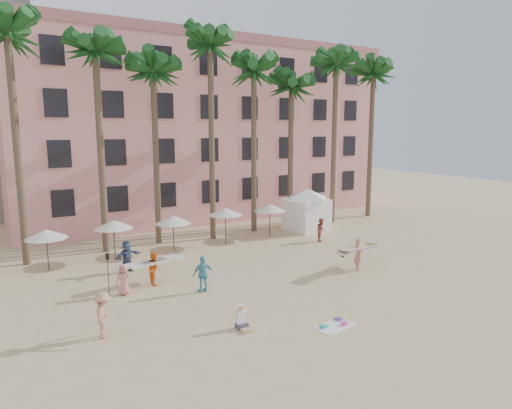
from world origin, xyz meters
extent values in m
plane|color=#D1B789|center=(0.00, 0.00, 0.00)|extent=(120.00, 120.00, 0.00)
cube|color=pink|center=(7.00, 26.00, 8.00)|extent=(35.00, 14.00, 16.00)
cylinder|color=brown|center=(-10.00, 14.50, 7.00)|extent=(0.44, 0.44, 14.00)
cylinder|color=brown|center=(-5.00, 15.00, 6.75)|extent=(0.44, 0.44, 13.50)
cylinder|color=brown|center=(-1.00, 15.50, 6.25)|extent=(0.44, 0.44, 12.50)
cylinder|color=brown|center=(3.00, 14.50, 7.25)|extent=(0.44, 0.44, 14.50)
cylinder|color=brown|center=(7.00, 15.00, 6.50)|extent=(0.44, 0.44, 13.00)
cylinder|color=brown|center=(11.00, 15.50, 6.00)|extent=(0.44, 0.44, 12.00)
cylinder|color=brown|center=(15.00, 14.50, 7.00)|extent=(0.44, 0.44, 14.00)
cylinder|color=brown|center=(20.00, 15.00, 6.75)|extent=(0.44, 0.44, 13.50)
cylinder|color=#332B23|center=(-9.00, 12.40, 1.20)|extent=(0.07, 0.07, 2.40)
cone|color=silver|center=(-9.00, 12.40, 2.25)|extent=(2.50, 2.50, 0.55)
cylinder|color=#332B23|center=(-5.00, 12.60, 1.25)|extent=(0.07, 0.07, 2.50)
cone|color=silver|center=(-5.00, 12.60, 2.35)|extent=(2.50, 2.50, 0.55)
cylinder|color=#332B23|center=(-1.00, 12.50, 1.20)|extent=(0.07, 0.07, 2.40)
cone|color=silver|center=(-1.00, 12.50, 2.25)|extent=(2.50, 2.50, 0.55)
cylinder|color=#332B23|center=(3.00, 12.40, 1.30)|extent=(0.07, 0.07, 2.60)
cone|color=silver|center=(3.00, 12.40, 2.45)|extent=(2.50, 2.50, 0.55)
cylinder|color=#332B23|center=(7.00, 12.60, 1.25)|extent=(0.07, 0.07, 2.50)
cone|color=silver|center=(7.00, 12.60, 2.35)|extent=(2.50, 2.50, 0.55)
cube|color=white|center=(11.03, 13.14, 1.30)|extent=(3.24, 3.24, 2.60)
cone|color=white|center=(11.03, 13.14, 3.05)|extent=(4.86, 4.86, 0.90)
cube|color=white|center=(0.45, -2.55, 0.01)|extent=(1.94, 1.27, 0.02)
cube|color=teal|center=(-0.08, -2.44, 0.07)|extent=(0.34, 0.29, 0.10)
cube|color=#F44497|center=(0.87, -2.69, 0.08)|extent=(0.31, 0.26, 0.12)
cube|color=#6E3A8C|center=(0.99, -2.16, 0.06)|extent=(0.30, 0.34, 0.08)
imported|color=tan|center=(6.92, 2.78, 0.98)|extent=(0.78, 0.86, 1.97)
cube|color=tan|center=(6.92, 2.78, 1.38)|extent=(3.58, 1.70, 0.41)
imported|color=orange|center=(-4.36, 6.75, 0.90)|extent=(0.74, 0.92, 1.81)
cube|color=silver|center=(-4.36, 6.75, 1.27)|extent=(2.77, 0.94, 0.29)
imported|color=#4FA6B8|center=(-2.59, 4.28, 0.96)|extent=(1.14, 0.51, 1.91)
imported|color=#374561|center=(-5.05, 9.58, 0.96)|extent=(1.86, 1.25, 1.93)
imported|color=tan|center=(-6.26, 5.99, 0.81)|extent=(0.94, 0.89, 1.61)
imported|color=tan|center=(-8.30, 1.59, 0.96)|extent=(1.06, 1.40, 1.92)
imported|color=#A14D43|center=(9.58, 9.44, 0.88)|extent=(1.06, 1.08, 1.76)
cylinder|color=black|center=(-6.94, 6.30, 1.05)|extent=(0.04, 0.04, 2.10)
cube|color=black|center=(-6.94, 6.30, 2.05)|extent=(0.18, 0.03, 0.35)
cube|color=#3F3F4C|center=(-3.09, -0.64, 0.12)|extent=(0.46, 0.43, 0.24)
cube|color=tan|center=(-3.09, -1.00, 0.06)|extent=(0.41, 0.46, 0.12)
cube|color=white|center=(-3.09, -0.59, 0.51)|extent=(0.45, 0.26, 0.56)
sphere|color=tan|center=(-3.09, -0.59, 0.92)|extent=(0.24, 0.24, 0.24)
camera|label=1|loc=(-12.14, -16.57, 8.46)|focal=32.00mm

